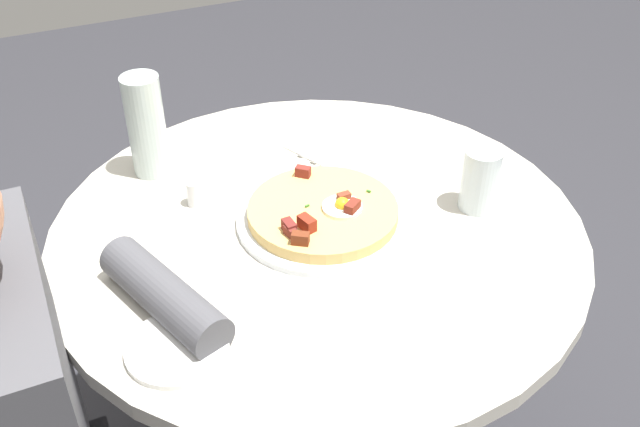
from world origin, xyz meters
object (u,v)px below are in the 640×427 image
at_px(water_glass, 480,180).
at_px(salt_shaker, 194,193).
at_px(water_bottle, 146,126).
at_px(breakfast_pizza, 323,211).
at_px(bread_plate, 177,348).
at_px(knife, 342,144).
at_px(fork, 329,138).
at_px(pizza_plate, 322,219).
at_px(dining_table, 318,294).

relative_size(water_glass, salt_shaker, 2.44).
bearing_deg(water_bottle, breakfast_pizza, -141.42).
relative_size(breakfast_pizza, bread_plate, 1.77).
height_order(bread_plate, knife, bread_plate).
xyz_separation_m(fork, water_glass, (-0.33, -0.15, 0.05)).
bearing_deg(salt_shaker, pizza_plate, -127.52).
relative_size(breakfast_pizza, fork, 1.48).
xyz_separation_m(water_glass, salt_shaker, (0.22, 0.47, -0.04)).
distance_m(breakfast_pizza, water_glass, 0.29).
distance_m(dining_table, water_bottle, 0.46).
bearing_deg(breakfast_pizza, fork, -27.55).
bearing_deg(water_glass, knife, 24.21).
bearing_deg(bread_plate, knife, -48.50).
relative_size(dining_table, water_bottle, 4.69).
distance_m(fork, salt_shaker, 0.34).
xyz_separation_m(pizza_plate, knife, (0.22, -0.15, 0.00)).
bearing_deg(water_glass, bread_plate, 101.30).
distance_m(knife, salt_shaker, 0.34).
bearing_deg(knife, water_glass, 91.30).
xyz_separation_m(knife, salt_shaker, (-0.07, 0.34, 0.02)).
relative_size(pizza_plate, breakfast_pizza, 1.15).
xyz_separation_m(dining_table, bread_plate, (-0.19, 0.31, 0.17)).
bearing_deg(pizza_plate, water_bottle, 38.79).
height_order(breakfast_pizza, salt_shaker, breakfast_pizza).
bearing_deg(bread_plate, water_glass, -78.70).
relative_size(pizza_plate, knife, 1.71).
bearing_deg(bread_plate, pizza_plate, -58.70).
bearing_deg(pizza_plate, knife, -33.76).
distance_m(dining_table, salt_shaker, 0.30).
xyz_separation_m(breakfast_pizza, fork, (0.25, -0.13, -0.02)).
height_order(pizza_plate, bread_plate, pizza_plate).
bearing_deg(breakfast_pizza, bread_plate, 121.11).
relative_size(breakfast_pizza, water_glass, 2.25).
bearing_deg(knife, fork, -90.00).
bearing_deg(bread_plate, breakfast_pizza, -58.89).
bearing_deg(pizza_plate, dining_table, 100.62).
relative_size(pizza_plate, salt_shaker, 6.33).
xyz_separation_m(breakfast_pizza, bread_plate, (-0.19, 0.32, -0.02)).
relative_size(bread_plate, knife, 0.84).
height_order(knife, water_bottle, water_bottle).
bearing_deg(dining_table, bread_plate, 121.87).
height_order(pizza_plate, knife, pizza_plate).
xyz_separation_m(fork, knife, (-0.03, -0.01, 0.00)).
bearing_deg(knife, breakfast_pizza, 33.46).
height_order(fork, water_glass, water_glass).
relative_size(breakfast_pizza, salt_shaker, 5.49).
relative_size(dining_table, water_glass, 7.98).
bearing_deg(fork, pizza_plate, 39.44).
xyz_separation_m(breakfast_pizza, salt_shaker, (0.15, 0.19, 0.00)).
distance_m(dining_table, bread_plate, 0.41).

